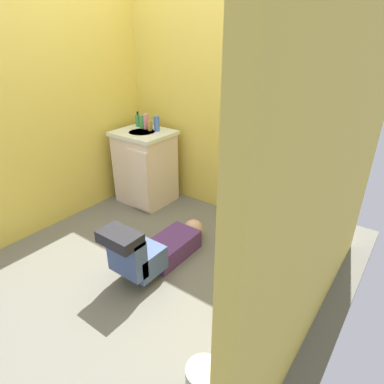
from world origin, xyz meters
TOP-DOWN VIEW (x-y plane):
  - ground_plane at (0.00, 0.00)m, footprint 2.98×3.19m
  - wall_back at (0.00, 1.14)m, footprint 2.64×0.08m
  - wall_left at (-1.28, 0.00)m, footprint 0.08×2.19m
  - wall_right at (1.28, 0.00)m, footprint 0.08×2.19m
  - toilet at (0.86, 0.81)m, footprint 0.36×0.46m
  - vanity_cabinet at (-0.84, 0.75)m, footprint 0.60×0.53m
  - faucet at (-0.84, 0.89)m, footprint 0.02×0.02m
  - person_plumber at (0.06, -0.09)m, footprint 0.39×1.06m
  - tissue_box at (0.81, 0.90)m, footprint 0.22×0.11m
  - soap_dispenser at (-1.03, 0.87)m, footprint 0.06×0.06m
  - bottle_green at (-0.94, 0.84)m, footprint 0.06×0.06m
  - bottle_pink at (-0.89, 0.85)m, footprint 0.06×0.06m
  - bottle_amber at (-0.81, 0.82)m, footprint 0.05×0.05m
  - bottle_blue at (-0.73, 0.85)m, footprint 0.06×0.06m
  - paper_towel_roll at (0.56, 0.49)m, footprint 0.11×0.11m

SIDE VIEW (x-z plane):
  - ground_plane at x=0.00m, z-range -0.04..0.00m
  - paper_towel_roll at x=0.56m, z-range 0.00..0.20m
  - person_plumber at x=0.06m, z-range -0.08..0.44m
  - toilet at x=0.86m, z-range -0.01..0.74m
  - vanity_cabinet at x=-0.84m, z-range 0.01..0.83m
  - tissue_box at x=0.81m, z-range 0.75..0.85m
  - faucet at x=-0.84m, z-range 0.82..0.92m
  - bottle_amber at x=-0.81m, z-range 0.82..0.93m
  - soap_dispenser at x=-1.03m, z-range 0.80..0.97m
  - bottle_green at x=-0.94m, z-range 0.82..0.96m
  - bottle_blue at x=-0.73m, z-range 0.82..0.98m
  - bottle_pink at x=-0.89m, z-range 0.82..0.98m
  - wall_back at x=0.00m, z-range 0.00..2.40m
  - wall_left at x=-1.28m, z-range 0.00..2.40m
  - wall_right at x=1.28m, z-range 0.00..2.40m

